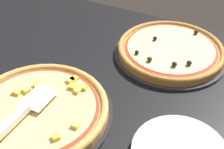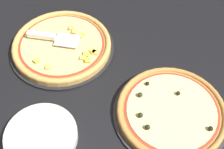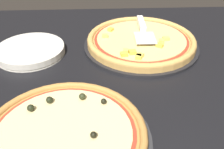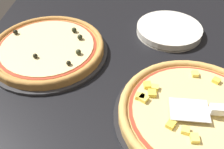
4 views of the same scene
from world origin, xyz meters
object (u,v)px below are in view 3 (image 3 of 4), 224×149
object	(u,v)px
serving_spatula	(142,27)
plate_stack	(30,51)
pizza_front	(141,40)
pizza_back	(64,135)

from	to	relation	value
serving_spatula	plate_stack	bearing A→B (deg)	13.40
pizza_front	plate_stack	world-z (taller)	pizza_front
pizza_back	pizza_front	bearing A→B (deg)	-117.68
pizza_back	serving_spatula	size ratio (longest dim) A/B	1.76
serving_spatula	pizza_back	bearing A→B (deg)	64.10
pizza_back	plate_stack	bearing A→B (deg)	-68.69
pizza_front	plate_stack	bearing A→B (deg)	5.60
pizza_back	serving_spatula	world-z (taller)	serving_spatula
serving_spatula	pizza_front	bearing A→B (deg)	79.64
pizza_front	pizza_back	xyz separation A→B (cm)	(23.42, 44.64, -0.04)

